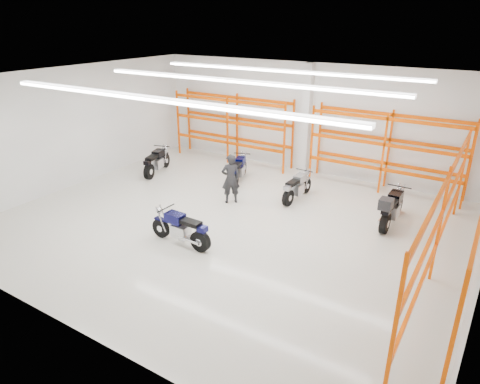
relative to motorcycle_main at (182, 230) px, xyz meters
The scene contains 12 objects.
ground 2.02m from the motorcycle_main, 80.64° to the left, with size 14.00×14.00×0.00m, color beige.
room_shell 3.43m from the motorcycle_main, 80.76° to the left, with size 14.02×12.02×4.51m.
motorcycle_main is the anchor object (origin of this frame).
motorcycle_back_a 6.37m from the motorcycle_main, 138.96° to the left, with size 0.86×2.12×1.06m.
motorcycle_back_b 5.45m from the motorcycle_main, 104.87° to the left, with size 0.87×1.99×1.01m.
motorcycle_back_c 4.95m from the motorcycle_main, 73.90° to the left, with size 0.67×2.01×0.99m.
motorcycle_back_d 6.50m from the motorcycle_main, 42.90° to the left, with size 0.75×2.35×1.21m.
standing_man 3.38m from the motorcycle_main, 98.72° to the left, with size 0.65×0.43×1.78m, color black.
structural_column 7.96m from the motorcycle_main, 87.65° to the left, with size 0.32×0.32×4.50m, color white.
pallet_racking_back_left 8.13m from the motorcycle_main, 112.57° to the left, with size 5.67×0.87×3.00m.
pallet_racking_back_right 8.40m from the motorcycle_main, 63.36° to the left, with size 5.67×0.87×3.00m.
pallet_racking_side 7.19m from the motorcycle_main, 15.88° to the left, with size 0.87×9.07×3.00m.
Camera 1 is at (6.86, -10.32, 6.14)m, focal length 32.00 mm.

